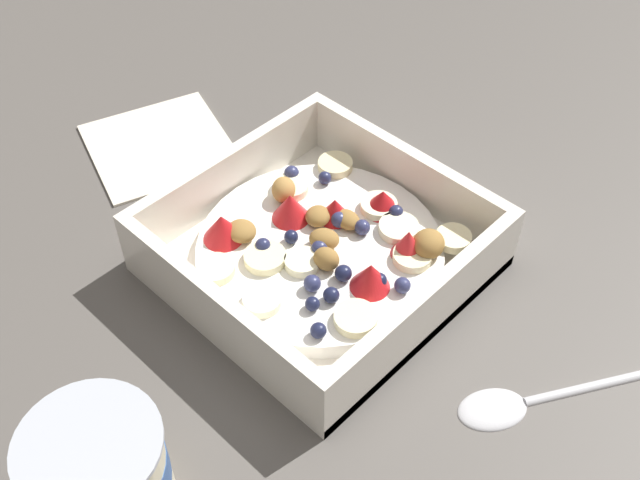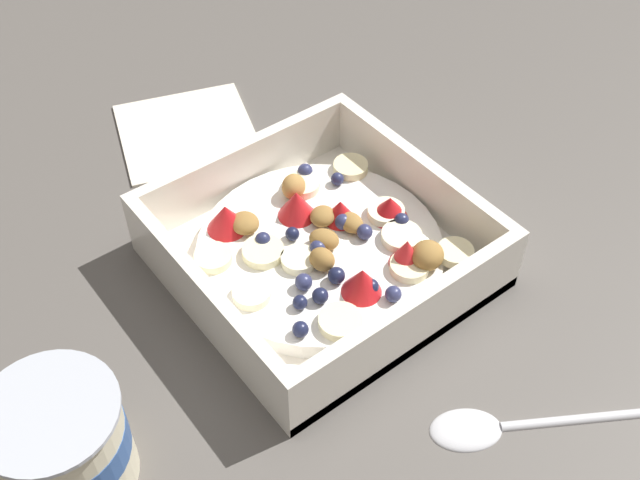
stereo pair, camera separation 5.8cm
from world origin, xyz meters
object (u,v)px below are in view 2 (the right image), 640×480
object	(u,v)px
folded_napkin	(187,131)
yogurt_cup	(62,444)
fruit_bowl	(322,249)
spoon	(506,424)

from	to	relation	value
folded_napkin	yogurt_cup	bearing A→B (deg)	137.62
fruit_bowl	yogurt_cup	world-z (taller)	yogurt_cup
yogurt_cup	folded_napkin	distance (m)	0.34
spoon	yogurt_cup	world-z (taller)	yogurt_cup
spoon	yogurt_cup	distance (m)	0.28
yogurt_cup	folded_napkin	size ratio (longest dim) A/B	0.68
yogurt_cup	folded_napkin	world-z (taller)	yogurt_cup
fruit_bowl	folded_napkin	xyz separation A→B (m)	(0.21, -0.00, -0.02)
fruit_bowl	spoon	world-z (taller)	fruit_bowl
spoon	fruit_bowl	bearing A→B (deg)	2.52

